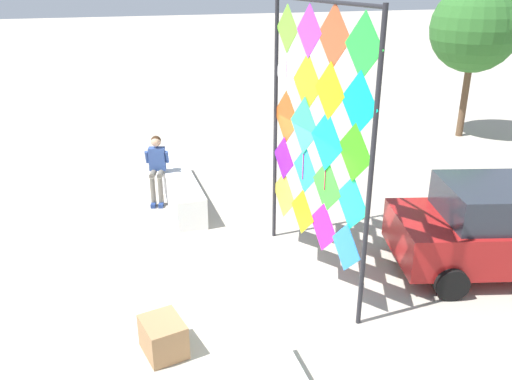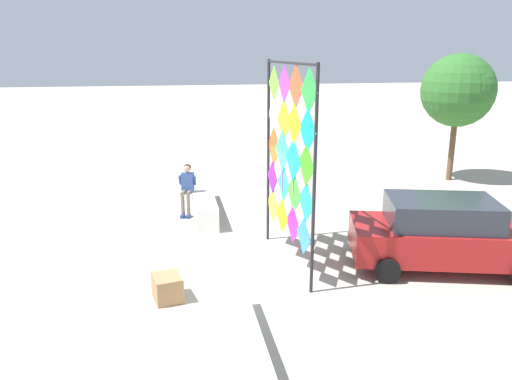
# 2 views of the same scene
# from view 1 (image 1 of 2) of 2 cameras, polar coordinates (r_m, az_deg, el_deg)

# --- Properties ---
(ground) EXTENTS (120.00, 120.00, 0.00)m
(ground) POSITION_cam_1_polar(r_m,az_deg,el_deg) (9.20, -2.08, -9.61)
(ground) COLOR #ADA393
(plaza_ledge_left) EXTENTS (3.53, 0.61, 0.66)m
(plaza_ledge_left) POSITION_cam_1_polar(r_m,az_deg,el_deg) (12.32, -8.31, 0.49)
(plaza_ledge_left) COLOR white
(plaza_ledge_left) RESTS_ON ground
(kite_display_rack) EXTENTS (3.17, 0.35, 4.53)m
(kite_display_rack) POSITION_cam_1_polar(r_m,az_deg,el_deg) (8.41, 6.46, 6.46)
(kite_display_rack) COLOR #232328
(kite_display_rack) RESTS_ON ground
(seated_vendor) EXTENTS (0.71, 0.55, 1.51)m
(seated_vendor) POSITION_cam_1_polar(r_m,az_deg,el_deg) (12.09, -10.58, 2.73)
(seated_vendor) COLOR #666056
(seated_vendor) RESTS_ON ground
(cardboard_box_large) EXTENTS (0.73, 0.64, 0.50)m
(cardboard_box_large) POSITION_cam_1_polar(r_m,az_deg,el_deg) (7.64, -9.91, -15.23)
(cardboard_box_large) COLOR #9E754C
(cardboard_box_large) RESTS_ON ground
(tree_broadleaf) EXTENTS (2.62, 2.62, 4.64)m
(tree_broadleaf) POSITION_cam_1_polar(r_m,az_deg,el_deg) (17.73, 22.74, 15.73)
(tree_broadleaf) COLOR brown
(tree_broadleaf) RESTS_ON ground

